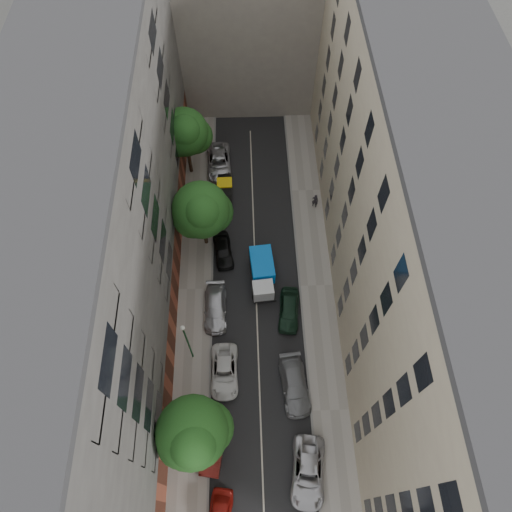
{
  "coord_description": "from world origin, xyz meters",
  "views": [
    {
      "loc": [
        -0.59,
        -18.52,
        37.26
      ],
      "look_at": [
        0.01,
        -0.16,
        6.0
      ],
      "focal_mm": 32.0,
      "sensor_mm": 36.0,
      "label": 1
    }
  ],
  "objects_px": {
    "tree_near": "(194,434)",
    "tree_far": "(186,134)",
    "car_left_4": "(223,250)",
    "tarp_truck": "(262,273)",
    "car_left_1": "(214,446)",
    "car_right_2": "(289,310)",
    "tree_mid": "(202,212)",
    "car_right_1": "(295,385)",
    "car_right_0": "(308,472)",
    "car_left_3": "(215,308)",
    "car_left_5": "(225,189)",
    "car_left_6": "(219,162)",
    "car_left_2": "(224,371)",
    "lamp_post": "(187,339)",
    "pedestrian": "(315,201)"
  },
  "relations": [
    {
      "from": "car_left_5",
      "to": "tree_near",
      "type": "relative_size",
      "value": 0.49
    },
    {
      "from": "car_right_1",
      "to": "tree_near",
      "type": "height_order",
      "value": "tree_near"
    },
    {
      "from": "car_left_6",
      "to": "car_right_0",
      "type": "distance_m",
      "value": 30.76
    },
    {
      "from": "tarp_truck",
      "to": "car_left_5",
      "type": "xyz_separation_m",
      "value": [
        -3.4,
        10.14,
        -0.58
      ]
    },
    {
      "from": "tree_mid",
      "to": "lamp_post",
      "type": "bearing_deg",
      "value": -94.92
    },
    {
      "from": "car_right_1",
      "to": "car_left_4",
      "type": "bearing_deg",
      "value": 108.3
    },
    {
      "from": "tarp_truck",
      "to": "tree_mid",
      "type": "distance_m",
      "value": 7.61
    },
    {
      "from": "tarp_truck",
      "to": "car_left_4",
      "type": "bearing_deg",
      "value": 136.43
    },
    {
      "from": "car_left_5",
      "to": "lamp_post",
      "type": "xyz_separation_m",
      "value": [
        -2.67,
        -17.27,
        3.51
      ]
    },
    {
      "from": "tree_far",
      "to": "tarp_truck",
      "type": "bearing_deg",
      "value": -62.09
    },
    {
      "from": "car_left_3",
      "to": "car_right_1",
      "type": "xyz_separation_m",
      "value": [
        6.4,
        -6.93,
        0.04
      ]
    },
    {
      "from": "car_left_1",
      "to": "car_right_0",
      "type": "height_order",
      "value": "car_right_0"
    },
    {
      "from": "car_left_1",
      "to": "tree_mid",
      "type": "relative_size",
      "value": 0.55
    },
    {
      "from": "car_left_2",
      "to": "car_left_4",
      "type": "height_order",
      "value": "car_left_4"
    },
    {
      "from": "car_left_3",
      "to": "lamp_post",
      "type": "bearing_deg",
      "value": -114.82
    },
    {
      "from": "car_right_1",
      "to": "car_left_3",
      "type": "bearing_deg",
      "value": 126.81
    },
    {
      "from": "tree_near",
      "to": "lamp_post",
      "type": "bearing_deg",
      "value": 97.75
    },
    {
      "from": "car_left_1",
      "to": "car_right_1",
      "type": "distance_m",
      "value": 7.69
    },
    {
      "from": "tree_near",
      "to": "tree_far",
      "type": "xyz_separation_m",
      "value": [
        -1.8,
        27.23,
        0.04
      ]
    },
    {
      "from": "car_right_0",
      "to": "tree_mid",
      "type": "xyz_separation_m",
      "value": [
        -7.81,
        20.31,
        4.47
      ]
    },
    {
      "from": "tree_mid",
      "to": "tree_far",
      "type": "xyz_separation_m",
      "value": [
        -1.8,
        9.0,
        0.35
      ]
    },
    {
      "from": "car_left_4",
      "to": "car_right_1",
      "type": "relative_size",
      "value": 0.81
    },
    {
      "from": "tree_near",
      "to": "lamp_post",
      "type": "height_order",
      "value": "tree_near"
    },
    {
      "from": "car_right_0",
      "to": "tree_near",
      "type": "height_order",
      "value": "tree_near"
    },
    {
      "from": "tree_far",
      "to": "tree_mid",
      "type": "bearing_deg",
      "value": -78.69
    },
    {
      "from": "car_left_4",
      "to": "tarp_truck",
      "type": "bearing_deg",
      "value": -46.48
    },
    {
      "from": "pedestrian",
      "to": "car_left_5",
      "type": "bearing_deg",
      "value": 11.66
    },
    {
      "from": "car_right_0",
      "to": "tree_far",
      "type": "xyz_separation_m",
      "value": [
        -9.61,
        29.31,
        4.82
      ]
    },
    {
      "from": "car_right_1",
      "to": "tree_far",
      "type": "xyz_separation_m",
      "value": [
        -9.1,
        23.03,
        4.81
      ]
    },
    {
      "from": "tree_near",
      "to": "tree_mid",
      "type": "xyz_separation_m",
      "value": [
        0.0,
        18.23,
        -0.31
      ]
    },
    {
      "from": "car_left_3",
      "to": "tree_mid",
      "type": "relative_size",
      "value": 0.62
    },
    {
      "from": "car_left_2",
      "to": "car_left_5",
      "type": "bearing_deg",
      "value": 89.84
    },
    {
      "from": "car_right_0",
      "to": "lamp_post",
      "type": "relative_size",
      "value": 0.79
    },
    {
      "from": "car_right_2",
      "to": "tree_mid",
      "type": "bearing_deg",
      "value": 140.81
    },
    {
      "from": "car_left_6",
      "to": "car_right_1",
      "type": "distance_m",
      "value": 24.54
    },
    {
      "from": "lamp_post",
      "to": "pedestrian",
      "type": "relative_size",
      "value": 3.75
    },
    {
      "from": "car_left_5",
      "to": "car_right_1",
      "type": "height_order",
      "value": "car_right_1"
    },
    {
      "from": "car_left_3",
      "to": "car_left_4",
      "type": "distance_m",
      "value": 5.92
    },
    {
      "from": "car_left_3",
      "to": "car_right_2",
      "type": "xyz_separation_m",
      "value": [
        6.4,
        -0.4,
        0.04
      ]
    },
    {
      "from": "tree_near",
      "to": "car_left_6",
      "type": "bearing_deg",
      "value": 87.8
    },
    {
      "from": "car_left_4",
      "to": "lamp_post",
      "type": "height_order",
      "value": "lamp_post"
    },
    {
      "from": "car_left_2",
      "to": "lamp_post",
      "type": "relative_size",
      "value": 0.72
    },
    {
      "from": "car_left_5",
      "to": "car_right_0",
      "type": "bearing_deg",
      "value": -78.81
    },
    {
      "from": "car_left_6",
      "to": "tree_far",
      "type": "xyz_separation_m",
      "value": [
        -2.87,
        -0.71,
        4.79
      ]
    },
    {
      "from": "tree_near",
      "to": "lamp_post",
      "type": "distance_m",
      "value": 7.26
    },
    {
      "from": "car_left_3",
      "to": "lamp_post",
      "type": "height_order",
      "value": "lamp_post"
    },
    {
      "from": "car_left_6",
      "to": "pedestrian",
      "type": "xyz_separation_m",
      "value": [
        9.61,
        -5.65,
        0.28
      ]
    },
    {
      "from": "car_left_1",
      "to": "tarp_truck",
      "type": "bearing_deg",
      "value": 83.15
    },
    {
      "from": "car_right_0",
      "to": "tree_far",
      "type": "distance_m",
      "value": 31.22
    },
    {
      "from": "car_left_3",
      "to": "car_left_4",
      "type": "bearing_deg",
      "value": 83.62
    }
  ]
}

